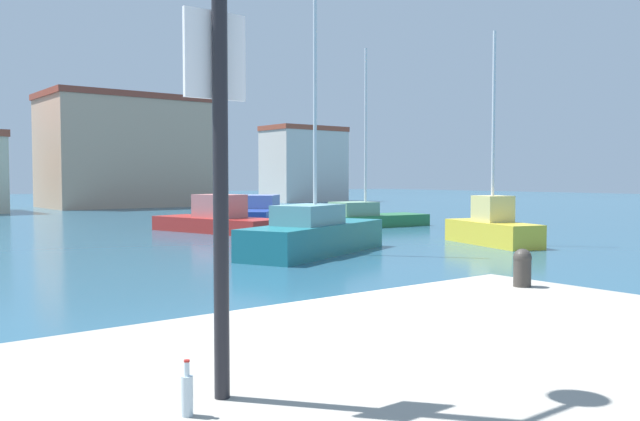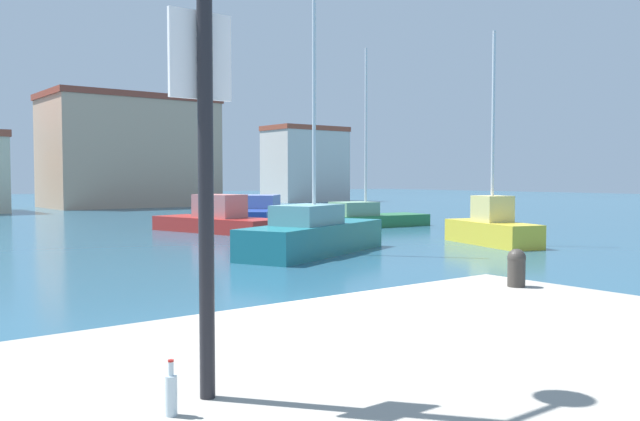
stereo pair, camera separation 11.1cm
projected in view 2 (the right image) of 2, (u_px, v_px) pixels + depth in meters
name	position (u px, v px, depth m)	size (l,w,h in m)	color
water	(309.00, 228.00, 33.70)	(160.00, 160.00, 0.00)	#285670
bottle	(171.00, 394.00, 4.02)	(0.07, 0.07, 0.34)	silver
mooring_bollard	(516.00, 266.00, 8.75)	(0.24, 0.24, 0.50)	#38332D
sailboat_teal_distant_east	(313.00, 234.00, 22.22)	(6.94, 4.46, 10.16)	#1E707A
motorboat_blue_near_pier	(256.00, 211.00, 40.09)	(7.88, 8.01, 1.47)	#233D93
sailboat_green_behind_lamppost	(363.00, 217.00, 34.21)	(7.00, 2.92, 9.09)	#28703D
sailboat_yellow_far_right	(492.00, 227.00, 25.27)	(2.71, 4.71, 8.02)	gold
motorboat_red_inner_mooring	(217.00, 220.00, 31.06)	(3.75, 7.01, 1.75)	#B22823
yacht_club	(130.00, 152.00, 57.97)	(14.06, 8.11, 9.52)	tan
harbor_office	(305.00, 164.00, 69.93)	(8.17, 5.15, 7.81)	beige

